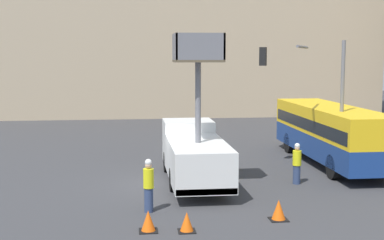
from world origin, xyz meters
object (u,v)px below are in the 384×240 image
Objects in this scene: traffic_cone_mid_road at (279,210)px; road_worker_directing at (297,164)px; utility_truck at (194,151)px; road_worker_near_truck at (149,185)px; traffic_cone_near_truck at (148,222)px; city_bus at (330,130)px; traffic_light_pole at (313,83)px; traffic_cone_far_side at (187,222)px.

road_worker_directing is at bearing 65.94° from traffic_cone_mid_road.
utility_truck reaches higher than road_worker_near_truck.
traffic_cone_near_truck is at bearing -109.49° from utility_truck.
city_bus is at bearing 24.33° from utility_truck.
traffic_cone_near_truck is (-9.77, -9.75, -1.46)m from city_bus.
utility_truck reaches higher than traffic_cone_near_truck.
traffic_light_pole is 12.08m from traffic_cone_near_truck.
traffic_light_pole is at bearing 13.07° from road_worker_near_truck.
utility_truck reaches higher than traffic_cone_far_side.
city_bus is at bearing 49.26° from traffic_cone_far_side.
traffic_cone_mid_road is at bearing -116.76° from traffic_light_pole.
road_worker_directing is (4.44, -0.70, -0.52)m from utility_truck.
traffic_cone_mid_road is (-3.68, -7.31, -3.96)m from traffic_light_pole.
city_bus is 16.07× the size of traffic_cone_near_truck.
road_worker_near_truck is 4.66m from traffic_cone_mid_road.
utility_truck is 1.19× the size of traffic_light_pole.
utility_truck is at bearing -164.53° from traffic_light_pole.
city_bus is 10.61m from traffic_cone_mid_road.
traffic_cone_near_truck reaches higher than traffic_cone_far_side.
traffic_cone_near_truck is 1.07× the size of traffic_cone_far_side.
traffic_light_pole is 11.42m from traffic_cone_far_side.
city_bus is 15.53× the size of traffic_cone_mid_road.
road_worker_directing is 8.02m from traffic_cone_far_side.
traffic_cone_mid_road is at bearing -68.64° from utility_truck.
road_worker_near_truck is 2.74× the size of traffic_cone_mid_road.
traffic_cone_far_side is at bearing -7.84° from traffic_cone_near_truck.
traffic_light_pole is at bearing 63.24° from traffic_cone_mid_road.
utility_truck is at bearing 81.03° from traffic_cone_far_side.
utility_truck is at bearing 40.02° from road_worker_near_truck.
traffic_light_pole is 3.48× the size of road_worker_directing.
traffic_cone_near_truck is 0.97× the size of traffic_cone_mid_road.
traffic_cone_far_side is at bearing -86.89° from road_worker_near_truck.
road_worker_directing is at bearing -8.91° from utility_truck.
utility_truck is 4.76m from road_worker_near_truck.
traffic_light_pole reaches higher than road_worker_directing.
road_worker_directing reaches higher than traffic_cone_near_truck.
traffic_cone_far_side is at bearing -98.97° from utility_truck.
utility_truck reaches higher than city_bus.
traffic_cone_far_side is (1.22, -0.17, -0.02)m from traffic_cone_near_truck.
traffic_cone_near_truck is (-6.69, -5.66, -0.58)m from road_worker_directing.
traffic_cone_mid_road is 3.36m from traffic_cone_far_side.
traffic_cone_far_side is at bearing -130.36° from traffic_light_pole.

